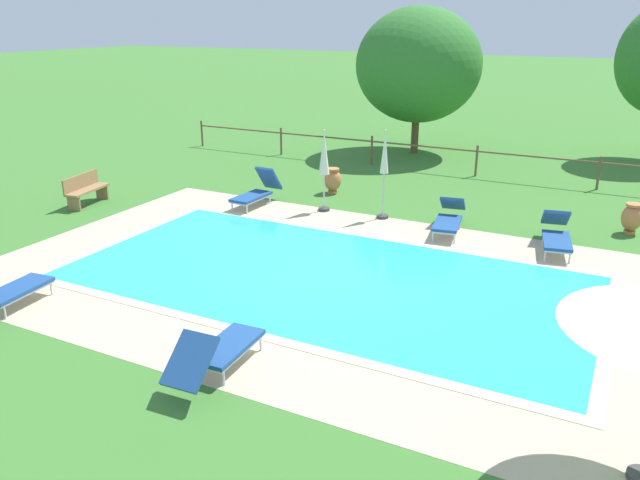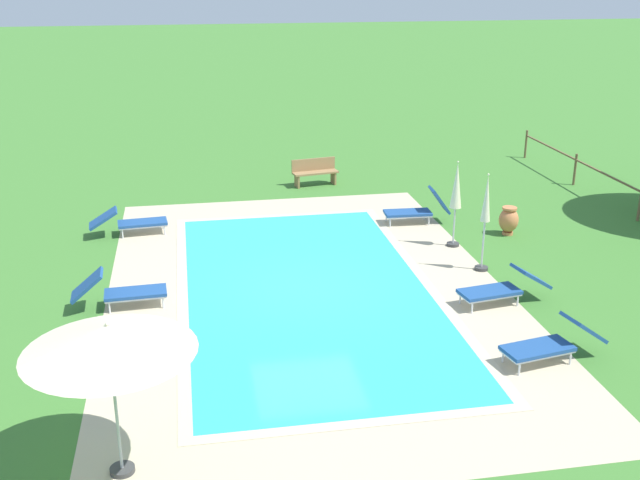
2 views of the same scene
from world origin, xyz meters
TOP-DOWN VIEW (x-y plane):
  - ground_plane at (0.00, 0.00)m, footprint 160.00×160.00m
  - pool_deck_paving at (0.00, 0.00)m, footprint 14.12×8.81m
  - swimming_pool_water at (0.00, 0.00)m, footprint 10.61×5.30m
  - pool_coping_rim at (0.00, 0.00)m, footprint 11.09×5.78m
  - sun_lounger_north_near_steps at (-4.09, 3.80)m, footprint 0.69×1.85m
  - sun_lounger_north_mid at (-4.50, -4.07)m, footprint 0.79×2.09m
  - sun_lounger_north_far at (4.01, 3.90)m, footprint 0.97×2.08m
  - sun_lounger_north_end at (0.23, -4.02)m, footprint 0.70×2.00m
  - sun_lounger_south_near_corner at (1.45, 4.01)m, footprint 0.91×2.10m
  - patio_umbrella_open_foreground at (6.01, -3.67)m, footprint 2.39×2.39m
  - patio_umbrella_closed_row_west at (-2.13, 4.19)m, footprint 0.32×0.32m
  - patio_umbrella_closed_row_mid_west at (-0.43, 4.31)m, footprint 0.32×0.32m
  - wooden_bench_lawn_side at (-8.47, 1.63)m, footprint 0.69×1.55m
  - terracotta_urn_by_tree at (-2.72, 5.95)m, footprint 0.52×0.52m

SIDE VIEW (x-z plane):
  - ground_plane at x=0.00m, z-range 0.00..0.00m
  - pool_deck_paving at x=0.00m, z-range 0.00..0.01m
  - swimming_pool_water at x=0.00m, z-range 0.00..0.01m
  - pool_coping_rim at x=0.00m, z-range 0.01..0.01m
  - sun_lounger_north_mid at x=-4.50m, z-range -0.02..0.75m
  - sun_lounger_south_near_corner at x=1.45m, z-range -0.03..0.76m
  - sun_lounger_north_far at x=4.01m, z-range -0.04..0.78m
  - sun_lounger_north_end at x=0.23m, z-range -0.06..0.81m
  - sun_lounger_north_near_steps at x=-4.09m, z-range -0.11..0.91m
  - terracotta_urn_by_tree at x=-2.72m, z-range 0.03..0.80m
  - wooden_bench_lawn_side at x=-8.47m, z-range 0.03..0.90m
  - patio_umbrella_closed_row_west at x=-2.13m, z-range 0.37..2.63m
  - patio_umbrella_closed_row_mid_west at x=-0.43m, z-range 0.34..2.72m
  - patio_umbrella_open_foreground at x=6.01m, z-range 0.95..3.35m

